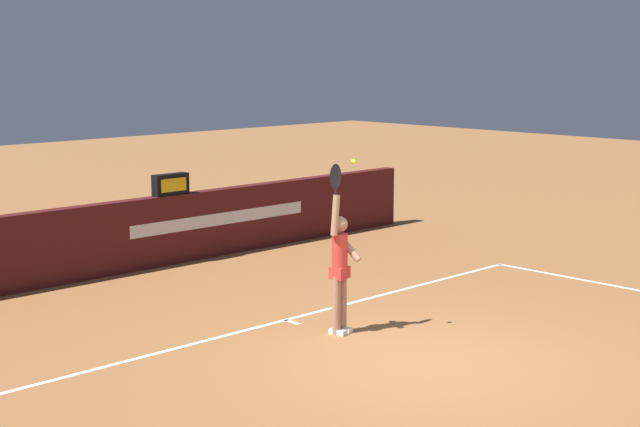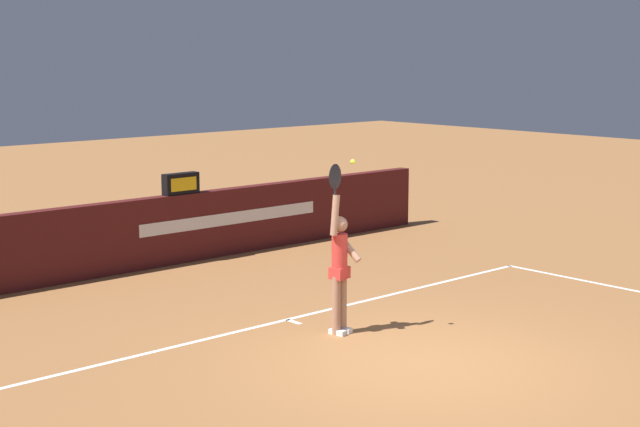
{
  "view_description": "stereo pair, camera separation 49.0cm",
  "coord_description": "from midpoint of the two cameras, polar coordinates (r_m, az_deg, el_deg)",
  "views": [
    {
      "loc": [
        -9.04,
        -7.36,
        3.82
      ],
      "look_at": [
        -0.06,
        1.84,
        1.66
      ],
      "focal_mm": 54.32,
      "sensor_mm": 36.0,
      "label": 1
    },
    {
      "loc": [
        -8.69,
        -7.7,
        3.82
      ],
      "look_at": [
        -0.06,
        1.84,
        1.66
      ],
      "focal_mm": 54.32,
      "sensor_mm": 36.0,
      "label": 2
    }
  ],
  "objects": [
    {
      "name": "tennis_ball",
      "position": [
        12.69,
        3.05,
        3.06
      ],
      "size": [
        0.07,
        0.07,
        0.07
      ],
      "color": "#CFE12E"
    },
    {
      "name": "back_wall",
      "position": [
        17.21,
        -10.31,
        -1.29
      ],
      "size": [
        14.06,
        0.25,
        1.26
      ],
      "color": "#491515",
      "rests_on": "ground"
    },
    {
      "name": "tennis_player",
      "position": [
        13.11,
        2.23,
        -3.01
      ],
      "size": [
        0.46,
        0.43,
        2.36
      ],
      "color": "#A8765A",
      "rests_on": "ground"
    },
    {
      "name": "court_lines",
      "position": [
        12.03,
        8.49,
        -9.06
      ],
      "size": [
        10.61,
        6.05,
        0.0
      ],
      "color": "white",
      "rests_on": "ground"
    },
    {
      "name": "ground_plane",
      "position": [
        12.24,
        7.23,
        -8.71
      ],
      "size": [
        60.0,
        60.0,
        0.0
      ],
      "primitive_type": "plane",
      "color": "#966136"
    },
    {
      "name": "speed_display",
      "position": [
        17.65,
        -7.42,
        1.76
      ],
      "size": [
        0.7,
        0.2,
        0.38
      ],
      "color": "black",
      "rests_on": "back_wall"
    }
  ]
}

